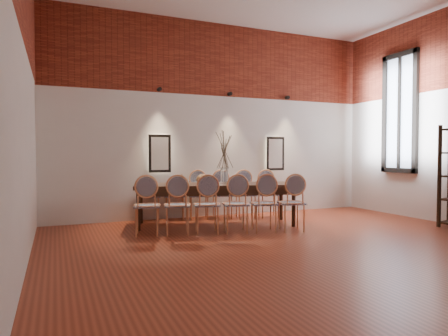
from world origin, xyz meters
name	(u,v)px	position (x,y,z in m)	size (l,w,h in m)	color
floor	(322,254)	(0.00, 0.00, -0.01)	(7.00, 7.00, 0.02)	maroon
wall_back	(219,120)	(0.00, 3.55, 2.00)	(7.00, 0.10, 4.00)	silver
wall_left	(12,78)	(-3.55, 0.00, 2.00)	(0.10, 7.00, 4.00)	silver
brick_band_back	(220,60)	(0.00, 3.48, 3.25)	(7.00, 0.02, 1.50)	maroon
niche_left	(159,154)	(-1.30, 3.45, 1.30)	(0.36, 0.06, 0.66)	#FFEAC6
niche_right	(275,154)	(1.30, 3.45, 1.30)	(0.36, 0.06, 0.66)	#FFEAC6
spot_fixture_left	(159,89)	(-1.30, 3.42, 2.55)	(0.08, 0.08, 0.10)	black
spot_fixture_mid	(230,94)	(0.20, 3.42, 2.55)	(0.08, 0.08, 0.10)	black
spot_fixture_right	(287,98)	(1.60, 3.42, 2.55)	(0.08, 0.08, 0.10)	black
window_glass	(400,113)	(3.46, 2.00, 2.15)	(0.02, 0.78, 2.38)	silver
window_frame	(399,113)	(3.44, 2.00, 2.15)	(0.08, 0.90, 2.50)	black
window_mullion	(399,113)	(3.44, 2.00, 2.15)	(0.06, 0.06, 2.40)	black
dining_table	(215,204)	(-0.51, 2.46, 0.38)	(2.86, 0.92, 0.75)	#361E12
chair_near_a	(147,206)	(-1.85, 2.04, 0.47)	(0.44, 0.44, 0.94)	tan
chair_near_b	(177,205)	(-1.39, 1.92, 0.47)	(0.44, 0.44, 0.94)	tan
chair_near_c	(207,204)	(-0.93, 1.80, 0.47)	(0.44, 0.44, 0.94)	tan
chair_near_d	(236,204)	(-0.47, 1.68, 0.47)	(0.44, 0.44, 0.94)	tan
chair_near_e	(264,203)	(0.00, 1.56, 0.47)	(0.44, 0.44, 0.94)	tan
chair_near_f	(291,203)	(0.46, 1.45, 0.47)	(0.44, 0.44, 0.94)	tan
chair_far_a	(150,196)	(-1.48, 3.47, 0.47)	(0.44, 0.44, 0.94)	tan
chair_far_b	(175,196)	(-1.02, 3.35, 0.47)	(0.44, 0.44, 0.94)	tan
chair_far_c	(199,195)	(-0.56, 3.23, 0.47)	(0.44, 0.44, 0.94)	tan
chair_far_d	(222,195)	(-0.10, 3.12, 0.47)	(0.44, 0.44, 0.94)	tan
chair_far_e	(246,194)	(0.36, 3.00, 0.47)	(0.44, 0.44, 0.94)	tan
chair_far_f	(269,194)	(0.83, 2.88, 0.47)	(0.44, 0.44, 0.94)	tan
vase	(224,175)	(-0.35, 2.42, 0.90)	(0.14, 0.14, 0.30)	silver
dried_branches	(224,151)	(-0.35, 2.42, 1.35)	(0.50, 0.50, 0.70)	brown
bowl	(203,179)	(-0.75, 2.47, 0.84)	(0.24, 0.24, 0.18)	brown
book	(210,183)	(-0.59, 2.51, 0.77)	(0.26, 0.18, 0.03)	#912466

